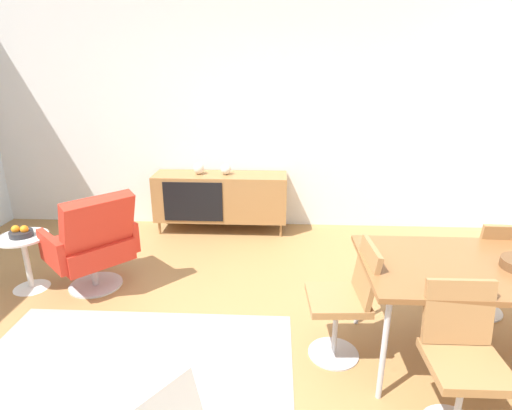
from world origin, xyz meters
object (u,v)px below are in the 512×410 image
Objects in this scene: dining_chair_back_right at (492,264)px; fruit_bowl at (21,233)px; dining_chair_near_window at (346,297)px; lounge_chair_red at (93,242)px; sideboard at (221,197)px; vase_sculptural_dark at (226,169)px; vase_cobalt at (199,169)px; side_table_round at (26,256)px; dining_table at (486,271)px; dining_chair_front_left at (462,355)px.

dining_chair_back_right is 4.28× the size of fruit_bowl.
lounge_chair_red is at bearing 159.14° from dining_chair_near_window.
vase_sculptural_dark reaches higher than sideboard.
vase_cobalt reaches higher than fruit_bowl.
sideboard reaches higher than side_table_round.
dining_chair_back_right is at bearing -4.31° from lounge_chair_red.
dining_chair_near_window is (-0.89, 0.00, -0.23)m from dining_table.
dining_chair_near_window is 1.00× the size of dining_chair_front_left.
fruit_bowl is at bearing -131.59° from vase_cobalt.
sideboard is 2.18m from side_table_round.
vase_cobalt is 0.16× the size of dining_chair_back_right.
side_table_round is at bearing 92.11° from fruit_bowl.
vase_cobalt reaches higher than sideboard.
fruit_bowl is at bearing -137.86° from vase_sculptural_dark.
side_table_round is (-1.33, -1.50, -0.47)m from vase_cobalt.
sideboard is at bearing 43.40° from fruit_bowl.
dining_chair_front_left is at bearing -27.27° from lounge_chair_red.
dining_chair_near_window is 2.27m from lounge_chair_red.
fruit_bowl is (-1.33, -1.50, -0.23)m from vase_cobalt.
fruit_bowl is (0.00, -0.00, 0.23)m from side_table_round.
vase_cobalt is at bearing 121.95° from dining_chair_near_window.
sideboard reaches higher than fruit_bowl.
dining_chair_front_left is 1.65× the size of side_table_round.
dining_chair_near_window is 2.86m from fruit_bowl.
dining_chair_near_window reaches higher than dining_table.
sideboard is at bearing 144.37° from dining_chair_back_right.
dining_chair_near_window is (1.42, -2.28, -0.32)m from vase_cobalt.
vase_sculptural_dark is 2.55m from dining_chair_near_window.
dining_chair_front_left is at bearing -122.00° from dining_chair_back_right.
vase_sculptural_dark is 0.15× the size of dining_chair_front_left.
dining_chair_near_window is 4.28× the size of fruit_bowl.
dining_chair_front_left reaches higher than sideboard.
vase_cobalt is 2.02m from fruit_bowl.
vase_sculptural_dark is (0.07, 0.00, 0.34)m from sideboard.
sideboard is at bearing -0.43° from vase_cobalt.
vase_cobalt is 0.26× the size of side_table_round.
vase_cobalt is at bearing 124.59° from dining_chair_front_left.
dining_chair_front_left is (0.54, -0.56, 0.00)m from dining_chair_near_window.
dining_chair_near_window is at bearing -64.32° from vase_sculptural_dark.
side_table_round is (-1.66, -1.50, -0.46)m from vase_sculptural_dark.
dining_chair_near_window is 1.00× the size of dining_chair_back_right.
dining_table is at bearing -12.24° from side_table_round.
lounge_chair_red is 0.65m from side_table_round.
vase_sculptural_dark is 3.30m from dining_chair_front_left.
dining_chair_near_window is 1.65× the size of side_table_round.
dining_chair_back_right is at bearing -36.50° from vase_sculptural_dark.
dining_chair_near_window reaches higher than side_table_round.
lounge_chair_red is at bearing -122.82° from sideboard.
fruit_bowl is (-2.75, 0.78, 0.09)m from dining_chair_near_window.
dining_chair_near_window reaches higher than fruit_bowl.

